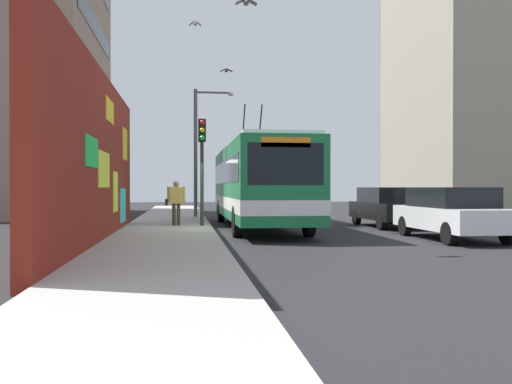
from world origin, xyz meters
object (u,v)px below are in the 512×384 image
object	(u,v)px
city_bus	(257,182)
parked_car_white	(452,212)
parked_car_black	(387,206)
street_lamp	(200,143)
traffic_light	(202,153)
pedestrian_midblock	(176,199)

from	to	relation	value
city_bus	parked_car_white	bearing A→B (deg)	-136.14
parked_car_black	street_lamp	xyz separation A→B (m)	(6.11, 7.21, 2.95)
city_bus	traffic_light	distance (m)	2.46
street_lamp	city_bus	bearing A→B (deg)	-161.53
city_bus	parked_car_white	size ratio (longest dim) A/B	2.65
pedestrian_midblock	traffic_light	size ratio (longest dim) A/B	0.42
traffic_light	city_bus	bearing A→B (deg)	-74.92
city_bus	parked_car_black	distance (m)	5.29
city_bus	parked_car_white	distance (m)	7.56
city_bus	traffic_light	bearing A→B (deg)	105.08
parked_car_white	traffic_light	size ratio (longest dim) A/B	1.15
parked_car_white	street_lamp	world-z (taller)	street_lamp
parked_car_black	traffic_light	world-z (taller)	traffic_light
parked_car_black	street_lamp	world-z (taller)	street_lamp
parked_car_white	street_lamp	size ratio (longest dim) A/B	0.73
city_bus	parked_car_black	bearing A→B (deg)	-90.87
pedestrian_midblock	street_lamp	bearing A→B (deg)	-9.86
traffic_light	pedestrian_midblock	bearing A→B (deg)	74.84
street_lamp	traffic_light	bearing A→B (deg)	178.81
parked_car_white	pedestrian_midblock	size ratio (longest dim) A/B	2.74
parked_car_black	pedestrian_midblock	size ratio (longest dim) A/B	2.68
city_bus	pedestrian_midblock	size ratio (longest dim) A/B	7.26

